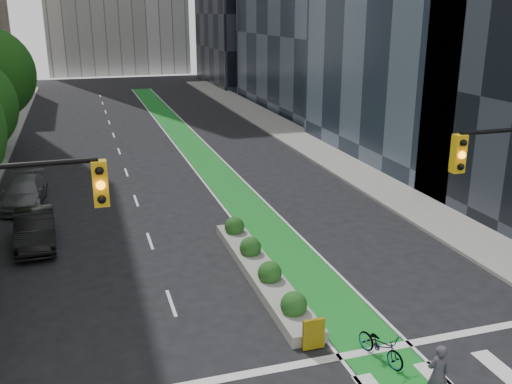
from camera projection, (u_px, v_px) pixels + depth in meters
sidewalk_right at (324, 152)px, 41.59m from camera, size 3.60×90.00×0.15m
bike_lane_paint at (192, 146)px, 43.68m from camera, size 2.20×70.00×0.01m
median_planter at (261, 268)px, 22.17m from camera, size 1.20×10.26×1.10m
bicycle at (381, 345)px, 16.88m from camera, size 1.11×1.92×0.96m
cyclist at (438, 374)px, 14.94m from camera, size 0.66×0.47×1.71m
parked_car_left_mid at (35, 229)px, 25.09m from camera, size 1.84×4.73×1.53m
parked_car_left_far at (24, 192)px, 30.31m from camera, size 2.27×5.00×1.42m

